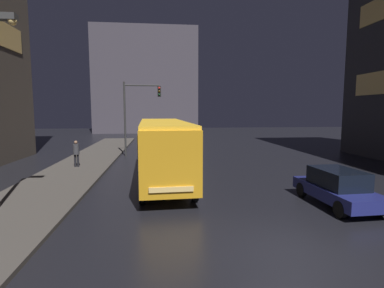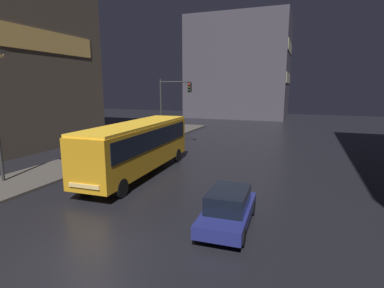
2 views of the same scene
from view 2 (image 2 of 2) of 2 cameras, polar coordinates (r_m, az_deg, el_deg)
name	(u,v)px [view 2 (image 2 of 2)]	position (r m, az deg, el deg)	size (l,w,h in m)	color
ground_plane	(87,257)	(11.15, -19.43, -19.70)	(120.00, 120.00, 0.00)	black
sidewalk_left	(80,162)	(23.77, -20.62, -3.28)	(4.00, 48.00, 0.15)	#47423D
building_far_backdrop	(239,68)	(58.78, 8.90, 14.04)	(18.07, 12.00, 18.19)	#423D47
bus_near	(138,143)	(19.24, -10.24, 0.14)	(2.93, 10.84, 3.35)	orange
car_taxi	(228,208)	(12.39, 6.90, -11.98)	(1.94, 4.27, 1.52)	navy
pedestrian_near	(103,140)	(25.96, -16.51, 0.70)	(0.55, 0.55, 1.78)	black
traffic_light_main	(171,101)	(28.37, -4.04, 8.14)	(3.17, 0.35, 6.35)	#2D2D2D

